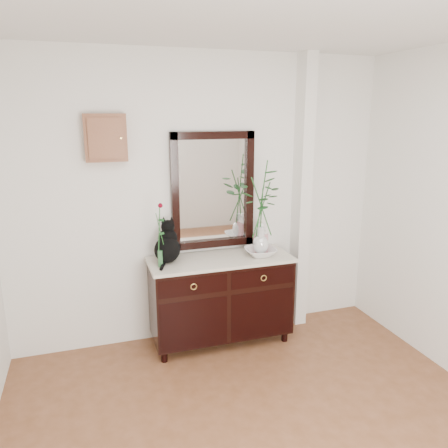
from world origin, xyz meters
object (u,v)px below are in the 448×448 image
object	(u,v)px
sideboard	(221,296)
cat	(167,241)
ginger_jar	(261,237)
lotus_bowl	(260,252)

from	to	relation	value
sideboard	cat	size ratio (longest dim) A/B	3.52
sideboard	ginger_jar	world-z (taller)	ginger_jar
lotus_bowl	cat	bearing A→B (deg)	172.83
cat	ginger_jar	bearing A→B (deg)	16.51
cat	ginger_jar	size ratio (longest dim) A/B	1.20
sideboard	ginger_jar	xyz separation A→B (m)	(0.40, 0.02, 0.53)
sideboard	cat	distance (m)	0.75
sideboard	lotus_bowl	bearing A→B (deg)	-7.20
cat	lotus_bowl	distance (m)	0.88
lotus_bowl	ginger_jar	xyz separation A→B (m)	(0.03, 0.07, 0.12)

